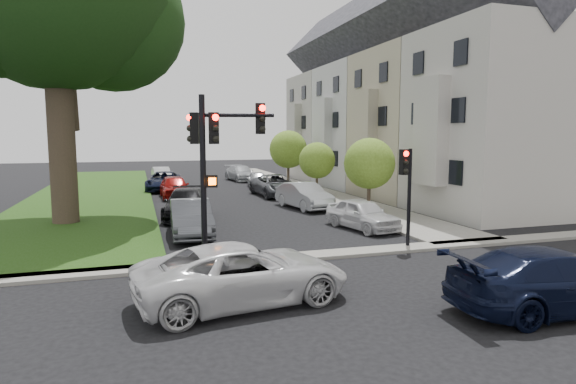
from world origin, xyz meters
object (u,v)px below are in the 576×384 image
object	(u,v)px
car_parked_2	(276,185)
small_tree_c	(288,149)
car_parked_7	(175,187)
car_cross_far	(554,280)
car_parked_8	(164,181)
small_tree_a	(369,164)
small_tree_b	(317,160)
traffic_signal_secondary	(407,179)
traffic_signal_main	(216,149)
car_parked_1	(304,196)
car_cross_near	(243,273)
car_parked_6	(186,204)
car_parked_4	(241,173)
car_parked_9	(161,174)
car_parked_0	(362,214)
car_parked_3	(258,179)
car_parked_5	(191,218)

from	to	relation	value
car_parked_2	small_tree_c	bearing A→B (deg)	61.54
car_parked_2	car_parked_7	xyz separation A→B (m)	(-6.95, 1.14, 0.01)
car_cross_far	car_parked_8	bearing A→B (deg)	18.09
small_tree_a	small_tree_b	xyz separation A→B (m)	(0.00, 7.98, -0.23)
traffic_signal_secondary	small_tree_b	bearing A→B (deg)	81.33
traffic_signal_main	car_parked_1	size ratio (longest dim) A/B	1.20
car_cross_far	car_parked_7	xyz separation A→B (m)	(-7.26, 24.82, -0.01)
small_tree_b	small_tree_c	world-z (taller)	small_tree_c
small_tree_c	traffic_signal_secondary	size ratio (longest dim) A/B	1.24
car_cross_near	car_parked_6	size ratio (longest dim) A/B	1.07
car_parked_1	car_parked_6	xyz separation A→B (m)	(-6.98, -1.27, -0.02)
small_tree_a	car_parked_7	world-z (taller)	small_tree_a
car_cross_near	car_parked_4	distance (m)	33.62
car_parked_9	car_parked_2	bearing A→B (deg)	-66.02
small_tree_c	car_parked_6	size ratio (longest dim) A/B	0.91
small_tree_b	car_parked_9	xyz separation A→B (m)	(-9.94, 14.52, -1.87)
small_tree_c	car_cross_near	size ratio (longest dim) A/B	0.85
car_parked_4	car_parked_6	size ratio (longest dim) A/B	0.97
car_parked_1	car_parked_2	xyz separation A→B (m)	(0.01, 6.10, -0.00)
small_tree_b	small_tree_a	bearing A→B (deg)	-90.00
car_parked_0	car_parked_9	distance (m)	27.41
car_cross_far	car_parked_8	xyz separation A→B (m)	(-7.71, 29.58, -0.04)
car_parked_1	car_parked_8	size ratio (longest dim) A/B	0.87
car_parked_6	car_parked_9	bearing A→B (deg)	100.76
small_tree_c	car_parked_8	xyz separation A→B (m)	(-10.11, 0.24, -2.39)
small_tree_a	car_parked_3	size ratio (longest dim) A/B	1.07
car_parked_7	car_parked_8	xyz separation A→B (m)	(-0.45, 4.76, -0.03)
car_parked_4	car_parked_7	bearing A→B (deg)	-129.95
small_tree_c	car_parked_3	world-z (taller)	small_tree_c
car_parked_1	car_parked_8	bearing A→B (deg)	112.24
small_tree_a	car_parked_2	world-z (taller)	small_tree_a
traffic_signal_secondary	car_parked_4	xyz separation A→B (m)	(-0.27, 28.93, -1.93)
car_cross_far	car_parked_5	xyz separation A→B (m)	(-7.54, 11.69, -0.01)
car_parked_1	car_parked_8	world-z (taller)	car_parked_1
small_tree_b	car_parked_7	distance (m)	10.06
car_parked_7	car_parked_8	world-z (taller)	car_parked_7
small_tree_a	car_parked_5	bearing A→B (deg)	-163.41
car_cross_near	car_parked_6	world-z (taller)	car_cross_near
car_parked_6	small_tree_a	bearing A→B (deg)	0.36
car_parked_4	car_parked_9	size ratio (longest dim) A/B	1.21
small_tree_b	car_parked_7	size ratio (longest dim) A/B	0.84
traffic_signal_secondary	car_parked_7	bearing A→B (deg)	112.01
car_cross_far	car_parked_3	bearing A→B (deg)	3.80
car_cross_far	car_parked_6	world-z (taller)	car_cross_far
car_parked_1	traffic_signal_secondary	bearing A→B (deg)	-97.68
traffic_signal_main	car_parked_8	distance (m)	22.88
car_parked_5	traffic_signal_main	bearing A→B (deg)	-83.29
traffic_signal_secondary	car_parked_9	world-z (taller)	traffic_signal_secondary
car_parked_1	car_parked_3	distance (m)	12.10
car_parked_2	car_cross_near	bearing A→B (deg)	-111.10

